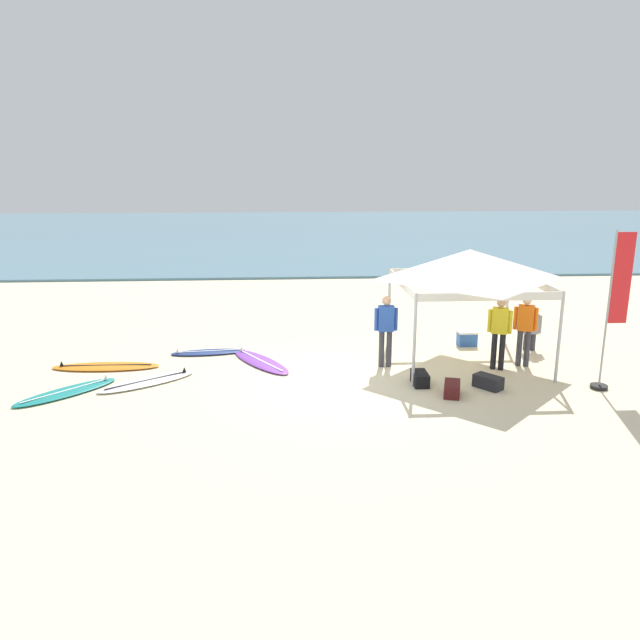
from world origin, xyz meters
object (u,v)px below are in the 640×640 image
Objects in this scene: banner_flag at (612,317)px; cooler_box at (467,338)px; surfboard_orange at (106,366)px; person_yellow at (499,329)px; canopy_tent at (469,265)px; surfboard_purple at (260,361)px; gear_bag_near_tent at (488,382)px; gear_bag_on_sand at (420,378)px; person_orange at (525,326)px; surfboard_navy at (208,352)px; person_grey at (531,326)px; surfboard_white at (147,382)px; gear_bag_by_pole at (452,389)px; surfboard_teal at (67,392)px; person_blue at (386,326)px.

banner_flag is 4.15m from cooler_box.
banner_flag is (11.07, -2.06, 1.54)m from surfboard_orange.
canopy_tent is at bearing 134.86° from person_yellow.
gear_bag_near_tent is (4.94, -2.04, 0.10)m from surfboard_purple.
gear_bag_near_tent reaches higher than surfboard_orange.
person_orange is at bearing 22.52° from gear_bag_on_sand.
canopy_tent is 1.72× the size of surfboard_navy.
surfboard_purple is 3.84× the size of gear_bag_near_tent.
surfboard_orange is 2.09× the size of person_grey.
surfboard_white is (-2.44, -1.28, 0.00)m from surfboard_purple.
gear_bag_by_pole is (-3.37, -0.20, -1.43)m from banner_flag.
gear_bag_near_tent is 1.00× the size of gear_bag_on_sand.
person_orange is 3.42× the size of cooler_box.
surfboard_navy is at bearing 45.10° from surfboard_teal.
surfboard_teal is 8.95m from gear_bag_near_tent.
surfboard_teal is at bearing -179.42° from gear_bag_on_sand.
person_yellow is 1.00× the size of person_orange.
banner_flag reaches higher than person_blue.
canopy_tent reaches higher than surfboard_navy.
surfboard_navy is 5.52m from gear_bag_on_sand.
surfboard_white is at bearing 174.11° from gear_bag_near_tent.
person_blue is 2.85× the size of gear_bag_near_tent.
surfboard_navy and surfboard_white have the same top height.
surfboard_white is (1.20, -1.12, 0.00)m from surfboard_orange.
person_orange is at bearing -2.61° from surfboard_orange.
surfboard_white is 8.77m from person_orange.
surfboard_white is 1.80× the size of person_grey.
person_blue is 1.63m from gear_bag_on_sand.
person_yellow is 2.85× the size of gear_bag_near_tent.
surfboard_purple is at bearing 27.65° from surfboard_white.
gear_bag_on_sand is (-2.03, -0.91, -0.85)m from person_yellow.
gear_bag_by_pole is at bearing -111.08° from cooler_box.
person_grey is (1.97, 0.85, -1.73)m from canopy_tent.
surfboard_purple is 1.35× the size of person_yellow.
gear_bag_near_tent is (8.59, -1.89, 0.10)m from surfboard_orange.
gear_bag_near_tent reaches higher than surfboard_white.
gear_bag_near_tent is at bearing 176.11° from banner_flag.
person_blue is at bearing -172.93° from canopy_tent.
person_grey reaches higher than cooler_box.
canopy_tent reaches higher than surfboard_teal.
gear_bag_on_sand is at bearing -4.34° from surfboard_white.
person_yellow is 2.85× the size of gear_bag_on_sand.
person_orange reaches higher than person_grey.
person_yellow reaches higher than surfboard_navy.
person_blue is (-2.59, 0.37, 0.00)m from person_yellow.
surfboard_orange is at bearing -175.70° from person_grey.
cooler_box is at bearing 2.61° from surfboard_navy.
surfboard_teal is 10.36m from person_orange.
cooler_box is (9.07, 1.31, 0.16)m from surfboard_orange.
person_blue is (5.41, 0.83, 0.95)m from surfboard_white.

